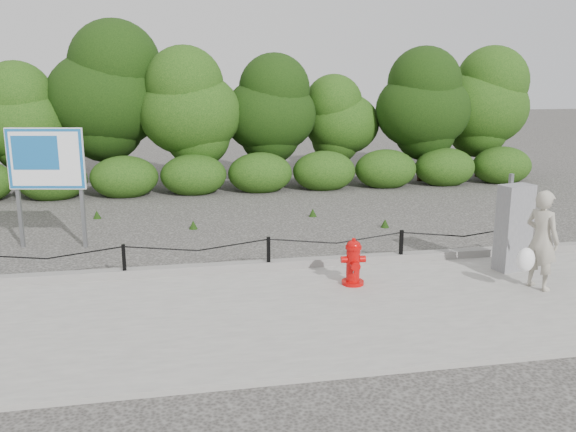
# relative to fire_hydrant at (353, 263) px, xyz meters

# --- Properties ---
(ground) EXTENTS (90.00, 90.00, 0.00)m
(ground) POSITION_rel_fire_hydrant_xyz_m (-1.25, 1.05, -0.46)
(ground) COLOR #2D2B28
(ground) RESTS_ON ground
(sidewalk) EXTENTS (14.00, 4.00, 0.08)m
(sidewalk) POSITION_rel_fire_hydrant_xyz_m (-1.25, -0.95, -0.42)
(sidewalk) COLOR gray
(sidewalk) RESTS_ON ground
(curb) EXTENTS (14.00, 0.22, 0.14)m
(curb) POSITION_rel_fire_hydrant_xyz_m (-1.25, 1.10, -0.31)
(curb) COLOR slate
(curb) RESTS_ON sidewalk
(chain_barrier) EXTENTS (10.06, 0.06, 0.60)m
(chain_barrier) POSITION_rel_fire_hydrant_xyz_m (-1.25, 1.05, -0.00)
(chain_barrier) COLOR black
(chain_barrier) RESTS_ON sidewalk
(treeline) EXTENTS (20.45, 3.75, 4.98)m
(treeline) POSITION_rel_fire_hydrant_xyz_m (-1.28, 10.01, 2.10)
(treeline) COLOR black
(treeline) RESTS_ON ground
(fire_hydrant) EXTENTS (0.42, 0.43, 0.79)m
(fire_hydrant) POSITION_rel_fire_hydrant_xyz_m (0.00, 0.00, 0.00)
(fire_hydrant) COLOR #BA0707
(fire_hydrant) RESTS_ON sidewalk
(pedestrian) EXTENTS (0.79, 0.70, 1.63)m
(pedestrian) POSITION_rel_fire_hydrant_xyz_m (2.90, -0.75, 0.42)
(pedestrian) COLOR #A19A8A
(pedestrian) RESTS_ON sidewalk
(utility_cabinet) EXTENTS (0.65, 0.49, 1.70)m
(utility_cabinet) POSITION_rel_fire_hydrant_xyz_m (3.01, 0.23, 0.39)
(utility_cabinet) COLOR gray
(utility_cabinet) RESTS_ON sidewalk
(advertising_sign) EXTENTS (1.52, 0.39, 2.46)m
(advertising_sign) POSITION_rel_fire_hydrant_xyz_m (-5.35, 3.53, 1.28)
(advertising_sign) COLOR slate
(advertising_sign) RESTS_ON ground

